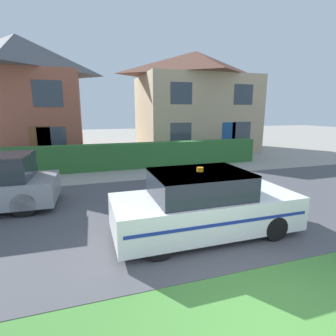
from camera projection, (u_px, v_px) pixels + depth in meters
ground_plane at (274, 326)px, 3.56m from camera, size 80.00×80.00×0.00m
road_strip at (169, 208)px, 7.87m from camera, size 28.00×6.87×0.01m
lawn_verge at (274, 326)px, 3.55m from camera, size 28.00×2.42×0.01m
garden_hedge at (140, 155)px, 13.29m from camera, size 12.99×0.62×1.27m
police_car at (204, 205)px, 6.08m from camera, size 4.32×1.77×1.61m
house_left at (22, 97)px, 15.56m from camera, size 6.90×6.88×7.14m
house_right at (195, 101)px, 19.33m from camera, size 8.30×6.16×7.00m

